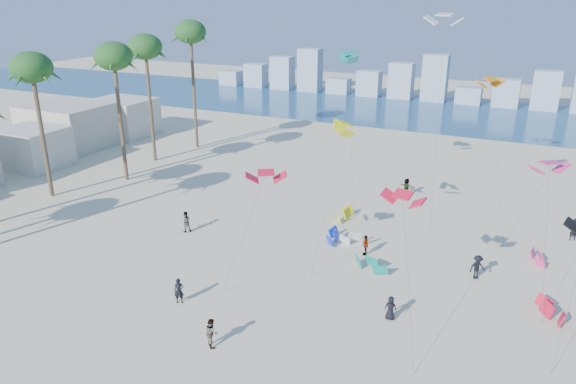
% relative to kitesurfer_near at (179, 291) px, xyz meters
% --- Properties ---
extents(ground, '(220.00, 220.00, 0.00)m').
position_rel_kitesurfer_near_xyz_m(ground, '(-0.27, -5.41, -0.85)').
color(ground, beige).
rests_on(ground, ground).
extents(ocean, '(220.00, 220.00, 0.00)m').
position_rel_kitesurfer_near_xyz_m(ocean, '(-0.27, 66.59, -0.85)').
color(ocean, navy).
rests_on(ocean, ground).
extents(kitesurfer_near, '(0.74, 0.66, 1.71)m').
position_rel_kitesurfer_near_xyz_m(kitesurfer_near, '(0.00, 0.00, 0.00)').
color(kitesurfer_near, black).
rests_on(kitesurfer_near, ground).
extents(kitesurfer_mid, '(1.06, 1.05, 1.73)m').
position_rel_kitesurfer_near_xyz_m(kitesurfer_mid, '(4.35, -2.89, 0.01)').
color(kitesurfer_mid, gray).
rests_on(kitesurfer_mid, ground).
extents(kitesurfers_far, '(30.19, 22.34, 1.85)m').
position_rel_kitesurfer_near_xyz_m(kitesurfers_far, '(9.58, 15.09, 0.02)').
color(kitesurfers_far, black).
rests_on(kitesurfers_far, ground).
extents(grounded_kites, '(17.96, 12.26, 0.91)m').
position_rel_kitesurfer_near_xyz_m(grounded_kites, '(11.55, 12.55, -0.42)').
color(grounded_kites, silver).
rests_on(grounded_kites, ground).
extents(flying_kites, '(29.97, 26.86, 17.96)m').
position_rel_kitesurfer_near_xyz_m(flying_kites, '(12.89, 16.90, 11.10)').
color(flying_kites, red).
rests_on(flying_kites, ground).
extents(palm_row, '(7.62, 44.80, 15.82)m').
position_rel_kitesurfer_near_xyz_m(palm_row, '(-21.43, 10.79, 11.26)').
color(palm_row, brown).
rests_on(palm_row, ground).
extents(beachfront_buildings, '(11.50, 43.00, 6.00)m').
position_rel_kitesurfer_near_xyz_m(beachfront_buildings, '(-33.97, 15.41, 1.82)').
color(beachfront_buildings, beige).
rests_on(beachfront_buildings, ground).
extents(distant_skyline, '(85.00, 3.00, 8.40)m').
position_rel_kitesurfer_near_xyz_m(distant_skyline, '(-1.46, 76.59, 2.23)').
color(distant_skyline, '#9EADBF').
rests_on(distant_skyline, ground).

